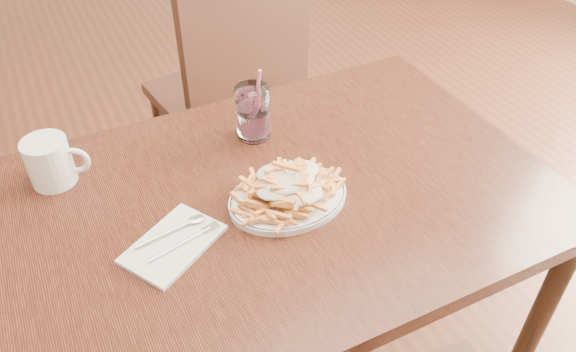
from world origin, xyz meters
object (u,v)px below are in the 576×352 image
coffee_mug (51,162)px  water_glass (253,115)px  loaded_fries (288,183)px  table (276,219)px  fries_plate (288,198)px  chair_far (233,85)px

coffee_mug → water_glass: bearing=-4.4°
water_glass → loaded_fries: bearing=-97.1°
loaded_fries → table: bearing=111.3°
loaded_fries → water_glass: bearing=82.9°
table → water_glass: water_glass is taller
fries_plate → water_glass: water_glass is taller
coffee_mug → fries_plate: bearing=-33.8°
chair_far → loaded_fries: bearing=-103.2°
fries_plate → chair_far: bearing=76.8°
table → fries_plate: 0.10m
table → chair_far: (0.20, 0.78, -0.12)m
table → coffee_mug: coffee_mug is taller
chair_far → coffee_mug: chair_far is taller
loaded_fries → water_glass: 0.25m
table → water_glass: size_ratio=6.68×
water_glass → coffee_mug: (-0.46, 0.04, -0.00)m
loaded_fries → water_glass: (0.03, 0.25, 0.01)m
table → coffee_mug: 0.50m
loaded_fries → coffee_mug: coffee_mug is taller
coffee_mug → table: bearing=-31.2°
fries_plate → loaded_fries: bearing=-141.3°
chair_far → water_glass: 0.64m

